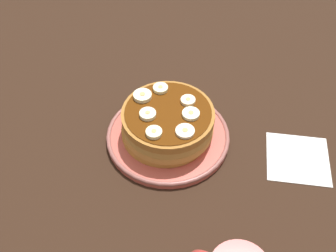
{
  "coord_description": "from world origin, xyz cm",
  "views": [
    {
      "loc": [
        -25.82,
        44.44,
        60.28
      ],
      "look_at": [
        0.0,
        0.0,
        3.51
      ],
      "focal_mm": 45.37,
      "sensor_mm": 36.0,
      "label": 1
    }
  ],
  "objects_px": {
    "napkin": "(298,158)",
    "banana_slice_4": "(160,89)",
    "pancake_stack": "(167,123)",
    "banana_slice_5": "(191,114)",
    "plate": "(168,136)",
    "banana_slice_1": "(188,101)",
    "banana_slice_0": "(185,131)",
    "banana_slice_6": "(142,96)",
    "banana_slice_3": "(154,133)",
    "banana_slice_2": "(148,114)"
  },
  "relations": [
    {
      "from": "banana_slice_0",
      "to": "napkin",
      "type": "xyz_separation_m",
      "value": [
        -0.18,
        -0.1,
        -0.07
      ]
    },
    {
      "from": "plate",
      "to": "banana_slice_4",
      "type": "xyz_separation_m",
      "value": [
        0.04,
        -0.04,
        0.07
      ]
    },
    {
      "from": "banana_slice_3",
      "to": "napkin",
      "type": "relative_size",
      "value": 0.25
    },
    {
      "from": "banana_slice_1",
      "to": "banana_slice_2",
      "type": "height_order",
      "value": "same"
    },
    {
      "from": "plate",
      "to": "banana_slice_1",
      "type": "bearing_deg",
      "value": -114.39
    },
    {
      "from": "banana_slice_2",
      "to": "banana_slice_6",
      "type": "bearing_deg",
      "value": -46.39
    },
    {
      "from": "banana_slice_1",
      "to": "pancake_stack",
      "type": "bearing_deg",
      "value": 62.8
    },
    {
      "from": "banana_slice_0",
      "to": "banana_slice_4",
      "type": "height_order",
      "value": "banana_slice_4"
    },
    {
      "from": "plate",
      "to": "banana_slice_2",
      "type": "distance_m",
      "value": 0.08
    },
    {
      "from": "banana_slice_1",
      "to": "banana_slice_5",
      "type": "xyz_separation_m",
      "value": [
        -0.02,
        0.03,
        -0.0
      ]
    },
    {
      "from": "napkin",
      "to": "pancake_stack",
      "type": "bearing_deg",
      "value": 18.16
    },
    {
      "from": "pancake_stack",
      "to": "napkin",
      "type": "xyz_separation_m",
      "value": [
        -0.23,
        -0.07,
        -0.04
      ]
    },
    {
      "from": "banana_slice_1",
      "to": "napkin",
      "type": "bearing_deg",
      "value": -170.22
    },
    {
      "from": "banana_slice_1",
      "to": "banana_slice_4",
      "type": "distance_m",
      "value": 0.06
    },
    {
      "from": "plate",
      "to": "napkin",
      "type": "bearing_deg",
      "value": -161.47
    },
    {
      "from": "pancake_stack",
      "to": "napkin",
      "type": "distance_m",
      "value": 0.24
    },
    {
      "from": "banana_slice_0",
      "to": "napkin",
      "type": "bearing_deg",
      "value": -150.05
    },
    {
      "from": "banana_slice_2",
      "to": "banana_slice_6",
      "type": "height_order",
      "value": "same"
    },
    {
      "from": "banana_slice_0",
      "to": "banana_slice_5",
      "type": "bearing_deg",
      "value": -75.45
    },
    {
      "from": "banana_slice_5",
      "to": "banana_slice_6",
      "type": "distance_m",
      "value": 0.1
    },
    {
      "from": "banana_slice_3",
      "to": "napkin",
      "type": "xyz_separation_m",
      "value": [
        -0.22,
        -0.13,
        -0.07
      ]
    },
    {
      "from": "pancake_stack",
      "to": "banana_slice_5",
      "type": "distance_m",
      "value": 0.05
    },
    {
      "from": "banana_slice_0",
      "to": "banana_slice_6",
      "type": "bearing_deg",
      "value": -18.42
    },
    {
      "from": "pancake_stack",
      "to": "banana_slice_0",
      "type": "height_order",
      "value": "banana_slice_0"
    },
    {
      "from": "banana_slice_1",
      "to": "banana_slice_2",
      "type": "bearing_deg",
      "value": 55.94
    },
    {
      "from": "plate",
      "to": "napkin",
      "type": "height_order",
      "value": "plate"
    },
    {
      "from": "plate",
      "to": "banana_slice_1",
      "type": "distance_m",
      "value": 0.08
    },
    {
      "from": "pancake_stack",
      "to": "banana_slice_6",
      "type": "bearing_deg",
      "value": -8.1
    },
    {
      "from": "plate",
      "to": "banana_slice_4",
      "type": "distance_m",
      "value": 0.09
    },
    {
      "from": "pancake_stack",
      "to": "banana_slice_1",
      "type": "distance_m",
      "value": 0.05
    },
    {
      "from": "banana_slice_0",
      "to": "banana_slice_6",
      "type": "relative_size",
      "value": 0.97
    },
    {
      "from": "banana_slice_4",
      "to": "pancake_stack",
      "type": "bearing_deg",
      "value": 133.06
    },
    {
      "from": "pancake_stack",
      "to": "banana_slice_5",
      "type": "xyz_separation_m",
      "value": [
        -0.04,
        -0.01,
        0.03
      ]
    },
    {
      "from": "banana_slice_0",
      "to": "banana_slice_3",
      "type": "distance_m",
      "value": 0.05
    },
    {
      "from": "banana_slice_2",
      "to": "banana_slice_3",
      "type": "xyz_separation_m",
      "value": [
        -0.03,
        0.03,
        -0.0
      ]
    },
    {
      "from": "banana_slice_4",
      "to": "napkin",
      "type": "height_order",
      "value": "banana_slice_4"
    },
    {
      "from": "banana_slice_0",
      "to": "plate",
      "type": "bearing_deg",
      "value": -28.75
    },
    {
      "from": "pancake_stack",
      "to": "banana_slice_3",
      "type": "height_order",
      "value": "banana_slice_3"
    },
    {
      "from": "banana_slice_2",
      "to": "napkin",
      "type": "distance_m",
      "value": 0.28
    },
    {
      "from": "banana_slice_4",
      "to": "plate",
      "type": "bearing_deg",
      "value": 133.75
    },
    {
      "from": "banana_slice_0",
      "to": "banana_slice_6",
      "type": "distance_m",
      "value": 0.11
    },
    {
      "from": "napkin",
      "to": "banana_slice_4",
      "type": "bearing_deg",
      "value": 7.1
    },
    {
      "from": "banana_slice_3",
      "to": "banana_slice_6",
      "type": "height_order",
      "value": "same"
    },
    {
      "from": "banana_slice_3",
      "to": "banana_slice_6",
      "type": "bearing_deg",
      "value": -45.43
    },
    {
      "from": "banana_slice_2",
      "to": "banana_slice_1",
      "type": "bearing_deg",
      "value": -124.06
    },
    {
      "from": "pancake_stack",
      "to": "banana_slice_5",
      "type": "relative_size",
      "value": 5.53
    },
    {
      "from": "plate",
      "to": "banana_slice_4",
      "type": "relative_size",
      "value": 8.22
    },
    {
      "from": "plate",
      "to": "banana_slice_4",
      "type": "height_order",
      "value": "banana_slice_4"
    },
    {
      "from": "banana_slice_0",
      "to": "banana_slice_3",
      "type": "bearing_deg",
      "value": 34.04
    },
    {
      "from": "plate",
      "to": "banana_slice_0",
      "type": "bearing_deg",
      "value": 151.25
    }
  ]
}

